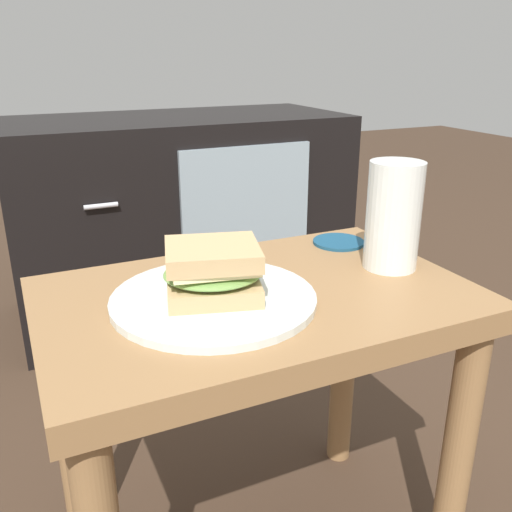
{
  "coord_description": "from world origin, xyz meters",
  "views": [
    {
      "loc": [
        -0.28,
        -0.6,
        0.76
      ],
      "look_at": [
        -0.0,
        0.0,
        0.51
      ],
      "focal_mm": 38.96,
      "sensor_mm": 36.0,
      "label": 1
    }
  ],
  "objects": [
    {
      "name": "plate",
      "position": [
        -0.06,
        -0.01,
        0.47
      ],
      "size": [
        0.26,
        0.26,
        0.01
      ],
      "primitive_type": "cylinder",
      "color": "silver",
      "rests_on": "side_table"
    },
    {
      "name": "beer_glass",
      "position": [
        0.21,
        0.0,
        0.54
      ],
      "size": [
        0.08,
        0.08,
        0.15
      ],
      "color": "silver",
      "rests_on": "side_table"
    },
    {
      "name": "side_table",
      "position": [
        0.0,
        0.0,
        0.37
      ],
      "size": [
        0.56,
        0.36,
        0.46
      ],
      "color": "olive",
      "rests_on": "ground"
    },
    {
      "name": "tv_cabinet",
      "position": [
        0.19,
        0.95,
        0.29
      ],
      "size": [
        0.96,
        0.46,
        0.58
      ],
      "color": "black",
      "rests_on": "ground"
    },
    {
      "name": "coaster",
      "position": [
        0.2,
        0.12,
        0.46
      ],
      "size": [
        0.08,
        0.08,
        0.01
      ],
      "primitive_type": "cylinder",
      "color": "navy",
      "rests_on": "side_table"
    },
    {
      "name": "sandwich_front",
      "position": [
        -0.06,
        -0.01,
        0.5
      ],
      "size": [
        0.15,
        0.14,
        0.07
      ],
      "color": "tan",
      "rests_on": "plate"
    }
  ]
}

